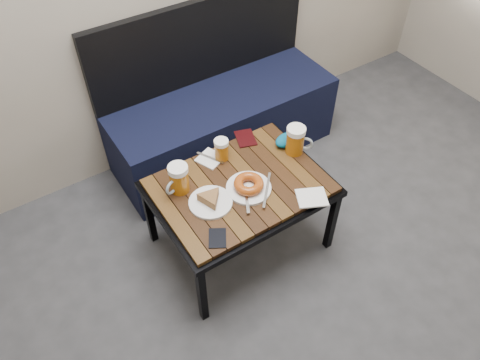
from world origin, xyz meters
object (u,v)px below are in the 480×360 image
plate_pie (210,200)px  passport_navy (217,238)px  cafe_table (240,190)px  beer_mug_centre (222,149)px  passport_burgundy (245,138)px  beer_mug_right (296,140)px  plate_bagel (249,186)px  knit_pouch (287,140)px  bench (221,118)px  beer_mug_left (179,179)px

plate_pie → passport_navy: (-0.08, -0.19, -0.02)m
plate_pie → cafe_table: bearing=9.0°
beer_mug_centre → passport_burgundy: beer_mug_centre is taller
beer_mug_right → plate_pie: (-0.54, -0.07, -0.06)m
beer_mug_right → plate_bagel: beer_mug_right is taller
knit_pouch → cafe_table: bearing=-163.3°
beer_mug_centre → plate_pie: 0.31m
bench → cafe_table: bench is taller
bench → plate_bagel: bearing=-111.5°
beer_mug_centre → plate_bagel: size_ratio=0.46×
knit_pouch → beer_mug_left: bearing=178.5°
bench → plate_pie: bench is taller
plate_pie → knit_pouch: same height
beer_mug_right → passport_navy: size_ratio=1.46×
beer_mug_left → plate_bagel: (0.28, -0.18, -0.05)m
beer_mug_left → passport_navy: 0.35m
plate_pie → bench: bearing=55.8°
beer_mug_left → passport_burgundy: size_ratio=1.14×
passport_navy → passport_burgundy: (0.46, 0.48, 0.00)m
beer_mug_centre → passport_navy: (-0.28, -0.42, -0.06)m
beer_mug_right → knit_pouch: (-0.00, 0.07, -0.05)m
bench → knit_pouch: size_ratio=10.40×
passport_navy → passport_burgundy: passport_burgundy is taller
bench → beer_mug_right: bench is taller
beer_mug_centre → knit_pouch: beer_mug_centre is taller
beer_mug_centre → passport_burgundy: size_ratio=0.89×
beer_mug_left → passport_burgundy: 0.49m
plate_pie → passport_burgundy: plate_pie is taller
plate_pie → knit_pouch: size_ratio=1.52×
bench → beer_mug_left: 0.85m
beer_mug_right → passport_navy: 0.68m
beer_mug_right → passport_burgundy: 0.28m
beer_mug_centre → beer_mug_left: bearing=165.9°
bench → passport_burgundy: 0.49m
bench → knit_pouch: bench is taller
beer_mug_left → knit_pouch: bearing=157.4°
cafe_table → passport_navy: passport_navy is taller
beer_mug_right → plate_bagel: (-0.35, -0.09, -0.05)m
beer_mug_left → plate_bagel: beer_mug_left is taller
passport_burgundy → knit_pouch: (0.16, -0.15, 0.03)m
bench → plate_pie: 0.90m
cafe_table → passport_burgundy: passport_burgundy is taller
passport_burgundy → beer_mug_centre: bearing=-144.4°
beer_mug_centre → plate_pie: bearing=-161.0°
beer_mug_left → plate_pie: bearing=96.3°
bench → beer_mug_centre: (-0.29, -0.49, 0.26)m
beer_mug_left → beer_mug_centre: size_ratio=1.29×
bench → plate_bagel: bench is taller
cafe_table → passport_burgundy: 0.33m
bench → knit_pouch: 0.63m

